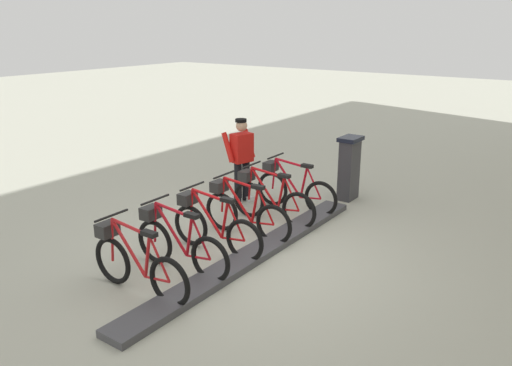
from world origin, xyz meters
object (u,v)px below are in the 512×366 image
bike_docked_0 (293,188)px  bike_docked_4 (177,243)px  payment_kiosk (349,167)px  bike_docked_5 (135,263)px  worker_near_rack (242,157)px  bike_docked_1 (270,199)px  bike_docked_2 (243,212)px  bike_docked_3 (213,226)px

bike_docked_0 → bike_docked_4: same height
payment_kiosk → bike_docked_0: payment_kiosk is taller
bike_docked_5 → worker_near_rack: (1.08, -3.69, 0.48)m
payment_kiosk → bike_docked_1: 2.06m
bike_docked_2 → bike_docked_4: same height
bike_docked_0 → bike_docked_2: size_ratio=1.00×
payment_kiosk → bike_docked_2: (0.57, 2.74, -0.24)m
bike_docked_4 → worker_near_rack: worker_near_rack is taller
payment_kiosk → bike_docked_3: size_ratio=0.74×
bike_docked_0 → bike_docked_2: bearing=90.0°
bike_docked_5 → payment_kiosk: bearing=-96.4°
bike_docked_0 → bike_docked_1: size_ratio=1.00×
bike_docked_1 → bike_docked_5: bearing=90.0°
worker_near_rack → bike_docked_3: bearing=116.6°
payment_kiosk → bike_docked_2: bearing=78.2°
bike_docked_1 → bike_docked_5: size_ratio=1.00×
bike_docked_2 → worker_near_rack: (1.08, -1.37, 0.48)m
bike_docked_0 → bike_docked_3: bearing=90.0°
bike_docked_2 → bike_docked_3: 0.77m
bike_docked_0 → bike_docked_3: same height
bike_docked_0 → bike_docked_5: size_ratio=1.00×
bike_docked_2 → bike_docked_1: bearing=-90.0°
payment_kiosk → bike_docked_2: 2.81m
payment_kiosk → bike_docked_2: payment_kiosk is taller
bike_docked_1 → worker_near_rack: (1.08, -0.60, 0.48)m
bike_docked_2 → bike_docked_4: 1.55m
bike_docked_3 → bike_docked_4: 0.77m
bike_docked_2 → bike_docked_4: (0.00, 1.55, 0.00)m
bike_docked_5 → bike_docked_1: bearing=-90.0°
bike_docked_4 → bike_docked_5: size_ratio=1.00×
bike_docked_1 → bike_docked_4: same height
bike_docked_2 → bike_docked_5: size_ratio=1.00×
payment_kiosk → bike_docked_3: payment_kiosk is taller
bike_docked_4 → worker_near_rack: 3.15m
payment_kiosk → worker_near_rack: (1.65, 1.37, 0.24)m
bike_docked_4 → bike_docked_5: bearing=90.0°
bike_docked_2 → bike_docked_5: bearing=90.0°
bike_docked_2 → bike_docked_3: size_ratio=1.00×
bike_docked_1 → worker_near_rack: 1.32m
bike_docked_3 → bike_docked_4: bearing=90.0°
bike_docked_4 → worker_near_rack: bearing=-69.8°
bike_docked_4 → bike_docked_2: bearing=-90.0°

